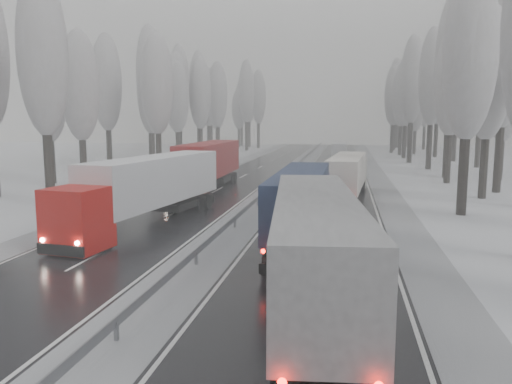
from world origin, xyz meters
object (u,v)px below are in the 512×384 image
(truck_grey_tarp, at_px, (314,240))
(truck_red_red, at_px, (206,164))
(truck_blue_box, at_px, (303,199))
(box_truck_distant, at_px, (339,151))
(truck_red_white, at_px, (148,186))
(truck_cream_box, at_px, (348,174))

(truck_grey_tarp, xyz_separation_m, truck_red_red, (-11.44, 26.84, 0.23))
(truck_blue_box, distance_m, box_truck_distant, 58.19)
(truck_blue_box, relative_size, box_truck_distant, 2.01)
(truck_grey_tarp, xyz_separation_m, truck_blue_box, (-1.24, 10.05, -0.13))
(truck_blue_box, height_order, truck_red_white, truck_red_white)
(truck_blue_box, xyz_separation_m, truck_red_white, (-9.69, 1.74, 0.23))
(box_truck_distant, bearing_deg, truck_blue_box, -90.09)
(truck_cream_box, relative_size, box_truck_distant, 1.95)
(truck_red_red, bearing_deg, box_truck_distant, 73.64)
(truck_grey_tarp, height_order, truck_cream_box, truck_grey_tarp)
(box_truck_distant, bearing_deg, truck_cream_box, -87.17)
(truck_blue_box, height_order, box_truck_distant, truck_blue_box)
(box_truck_distant, distance_m, truck_red_red, 42.94)
(box_truck_distant, height_order, truck_red_red, truck_red_red)
(box_truck_distant, bearing_deg, truck_grey_tarp, -88.87)
(truck_cream_box, distance_m, truck_red_red, 12.96)
(truck_cream_box, relative_size, truck_red_white, 0.88)
(box_truck_distant, bearing_deg, truck_red_white, -99.82)
(truck_grey_tarp, distance_m, truck_red_white, 16.06)
(truck_red_red, bearing_deg, truck_grey_tarp, -67.84)
(truck_cream_box, height_order, truck_red_white, truck_red_white)
(truck_grey_tarp, distance_m, truck_red_red, 29.17)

